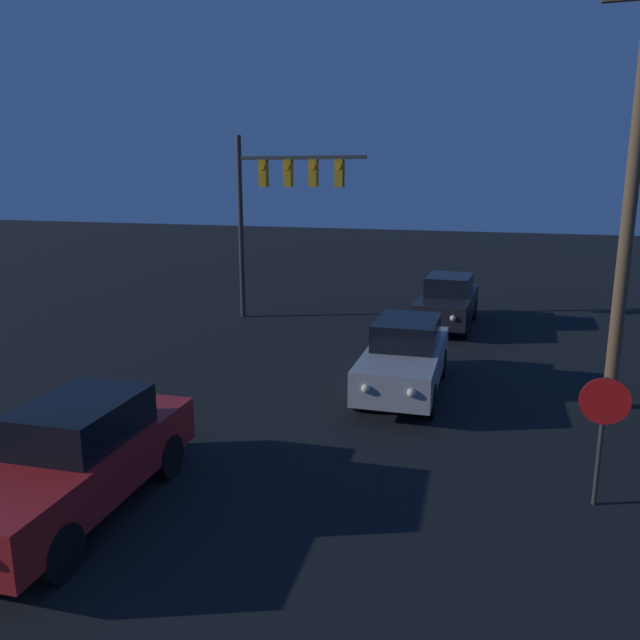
# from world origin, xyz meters

# --- Properties ---
(car_near) EXTENTS (1.96, 4.77, 1.72)m
(car_near) POSITION_xyz_m (-1.69, 6.16, 0.87)
(car_near) COLOR #B21E1E
(car_near) RESTS_ON ground_plane
(car_mid) EXTENTS (1.86, 4.75, 1.72)m
(car_mid) POSITION_xyz_m (1.99, 13.08, 0.87)
(car_mid) COLOR #99999E
(car_mid) RESTS_ON ground_plane
(car_far) EXTENTS (1.76, 4.71, 1.72)m
(car_far) POSITION_xyz_m (2.17, 20.17, 0.87)
(car_far) COLOR black
(car_far) RESTS_ON ground_plane
(traffic_signal_mast) EXTENTS (4.62, 0.30, 6.37)m
(traffic_signal_mast) POSITION_xyz_m (-3.66, 19.40, 4.45)
(traffic_signal_mast) COLOR #2D2D2D
(traffic_signal_mast) RESTS_ON ground_plane
(stop_sign) EXTENTS (0.73, 0.07, 2.06)m
(stop_sign) POSITION_xyz_m (5.74, 8.77, 1.44)
(stop_sign) COLOR #2D2D2D
(stop_sign) RESTS_ON ground_plane
(utility_pole) EXTENTS (1.79, 0.28, 9.28)m
(utility_pole) POSITION_xyz_m (6.47, 13.40, 4.81)
(utility_pole) COLOR brown
(utility_pole) RESTS_ON ground_plane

